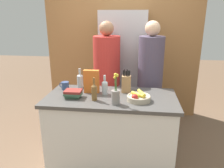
{
  "coord_description": "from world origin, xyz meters",
  "views": [
    {
      "loc": [
        0.3,
        -2.34,
        1.79
      ],
      "look_at": [
        0.0,
        0.09,
        1.01
      ],
      "focal_mm": 35.0,
      "sensor_mm": 36.0,
      "label": 1
    }
  ],
  "objects": [
    {
      "name": "bottle_wine",
      "position": [
        -0.17,
        -0.14,
        1.0
      ],
      "size": [
        0.06,
        0.06,
        0.26
      ],
      "color": "brown",
      "rests_on": "kitchen_island"
    },
    {
      "name": "person_at_sink",
      "position": [
        -0.14,
        0.66,
        0.96
      ],
      "size": [
        0.38,
        0.38,
        1.72
      ],
      "rotation": [
        0.0,
        0.0,
        0.26
      ],
      "color": "#383842",
      "rests_on": "ground_plane"
    },
    {
      "name": "book_stack",
      "position": [
        -0.42,
        -0.09,
        0.94
      ],
      "size": [
        0.21,
        0.16,
        0.09
      ],
      "color": "#3D6047",
      "rests_on": "kitchen_island"
    },
    {
      "name": "coffee_mug",
      "position": [
        -0.6,
        0.17,
        0.94
      ],
      "size": [
        0.13,
        0.09,
        0.1
      ],
      "color": "#334770",
      "rests_on": "kitchen_island"
    },
    {
      "name": "fruit_bowl",
      "position": [
        0.32,
        -0.1,
        0.94
      ],
      "size": [
        0.26,
        0.26,
        0.1
      ],
      "color": "tan",
      "rests_on": "kitchen_island"
    },
    {
      "name": "knife_block",
      "position": [
        0.16,
        0.17,
        1.0
      ],
      "size": [
        0.11,
        0.09,
        0.29
      ],
      "color": "#A87A4C",
      "rests_on": "kitchen_island"
    },
    {
      "name": "ground_plane",
      "position": [
        0.0,
        0.0,
        0.0
      ],
      "size": [
        14.0,
        14.0,
        0.0
      ],
      "primitive_type": "plane",
      "color": "brown"
    },
    {
      "name": "kitchen_island",
      "position": [
        0.0,
        0.0,
        0.45
      ],
      "size": [
        1.51,
        0.74,
        0.89
      ],
      "color": "silver",
      "rests_on": "ground_plane"
    },
    {
      "name": "back_wall_wood",
      "position": [
        0.0,
        1.58,
        1.3
      ],
      "size": [
        2.71,
        0.12,
        2.6
      ],
      "color": "#9E6B3D",
      "rests_on": "ground_plane"
    },
    {
      "name": "bottle_vinegar",
      "position": [
        -0.44,
        0.28,
        0.99
      ],
      "size": [
        0.08,
        0.08,
        0.25
      ],
      "color": "#B2BCC1",
      "rests_on": "kitchen_island"
    },
    {
      "name": "cereal_box",
      "position": [
        -0.25,
        0.1,
        1.03
      ],
      "size": [
        0.18,
        0.07,
        0.28
      ],
      "color": "orange",
      "rests_on": "kitchen_island"
    },
    {
      "name": "refrigerator",
      "position": [
        0.05,
        1.22,
        0.93
      ],
      "size": [
        0.73,
        0.63,
        1.86
      ],
      "color": "#B7B7BC",
      "rests_on": "ground_plane"
    },
    {
      "name": "bottle_oil",
      "position": [
        -0.08,
        0.07,
        0.99
      ],
      "size": [
        0.07,
        0.07,
        0.23
      ],
      "color": "#B2BCC1",
      "rests_on": "kitchen_island"
    },
    {
      "name": "person_in_blue",
      "position": [
        0.47,
        0.62,
        0.97
      ],
      "size": [
        0.34,
        0.34,
        1.72
      ],
      "rotation": [
        0.0,
        0.0,
        -0.27
      ],
      "color": "#383842",
      "rests_on": "ground_plane"
    },
    {
      "name": "flower_vase",
      "position": [
        0.08,
        -0.22,
        1.0
      ],
      "size": [
        0.09,
        0.09,
        0.34
      ],
      "color": "gray",
      "rests_on": "kitchen_island"
    }
  ]
}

